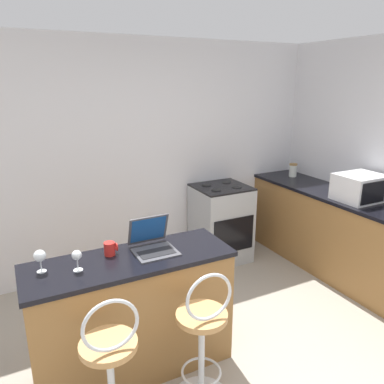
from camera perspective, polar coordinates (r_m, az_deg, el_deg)
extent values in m
cube|color=silver|center=(4.27, -9.67, 4.96)|extent=(12.00, 0.06, 2.60)
cube|color=olive|center=(2.97, -8.94, -18.34)|extent=(1.45, 0.49, 0.90)
cube|color=black|center=(2.73, -9.38, -10.25)|extent=(1.48, 0.52, 0.03)
cube|color=olive|center=(4.46, 23.59, -7.20)|extent=(0.58, 2.91, 0.90)
cube|color=black|center=(4.30, 24.31, -1.45)|extent=(0.61, 2.94, 0.03)
cylinder|color=#B7844C|center=(2.38, -12.61, -21.81)|extent=(0.34, 0.34, 0.04)
torus|color=silver|center=(2.20, -12.28, -19.32)|extent=(0.32, 0.02, 0.32)
cylinder|color=silver|center=(2.77, 1.43, -24.13)|extent=(0.04, 0.04, 0.66)
torus|color=silver|center=(2.83, 1.42, -25.68)|extent=(0.28, 0.28, 0.02)
cylinder|color=#B7844C|center=(2.56, 1.49, -18.36)|extent=(0.34, 0.34, 0.04)
torus|color=silver|center=(2.38, 2.64, -15.74)|extent=(0.32, 0.02, 0.32)
cube|color=#47474C|center=(2.78, -5.57, -9.11)|extent=(0.31, 0.26, 0.01)
cube|color=black|center=(2.76, -5.42, -9.15)|extent=(0.26, 0.14, 0.00)
cube|color=#47474C|center=(2.85, -6.69, -5.69)|extent=(0.31, 0.09, 0.23)
cube|color=#19478C|center=(2.84, -6.66, -5.69)|extent=(0.27, 0.07, 0.20)
cube|color=silver|center=(4.27, 24.18, 0.64)|extent=(0.47, 0.38, 0.28)
cube|color=black|center=(4.13, 25.90, -0.11)|extent=(0.33, 0.01, 0.22)
cube|color=#9EA3A8|center=(4.62, 4.39, -4.85)|extent=(0.62, 0.58, 0.92)
cube|color=black|center=(4.40, 6.40, -6.55)|extent=(0.53, 0.01, 0.41)
cube|color=black|center=(4.47, 4.52, 0.75)|extent=(0.62, 0.58, 0.02)
cylinder|color=black|center=(4.30, 3.73, 0.32)|extent=(0.11, 0.11, 0.01)
cylinder|color=black|center=(4.44, 6.85, 0.78)|extent=(0.11, 0.11, 0.01)
cylinder|color=black|center=(4.49, 2.22, 1.07)|extent=(0.11, 0.11, 0.01)
cylinder|color=black|center=(4.63, 5.26, 1.49)|extent=(0.11, 0.11, 0.01)
cylinder|color=silver|center=(2.70, -21.93, -11.16)|extent=(0.06, 0.06, 0.00)
cylinder|color=silver|center=(2.68, -22.02, -10.38)|extent=(0.01, 0.01, 0.08)
sphere|color=silver|center=(2.65, -22.19, -8.99)|extent=(0.08, 0.08, 0.08)
cylinder|color=red|center=(2.78, -12.46, -8.44)|extent=(0.08, 0.08, 0.10)
torus|color=red|center=(2.79, -11.44, -8.18)|extent=(0.01, 0.06, 0.06)
cylinder|color=silver|center=(2.64, -16.96, -11.31)|extent=(0.06, 0.06, 0.00)
cylinder|color=silver|center=(2.62, -17.04, -10.50)|extent=(0.01, 0.01, 0.08)
sphere|color=silver|center=(2.59, -17.16, -9.18)|extent=(0.07, 0.07, 0.07)
cylinder|color=silver|center=(5.07, 15.13, 3.14)|extent=(0.10, 0.10, 0.15)
cylinder|color=olive|center=(5.05, 15.20, 4.09)|extent=(0.10, 0.10, 0.02)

